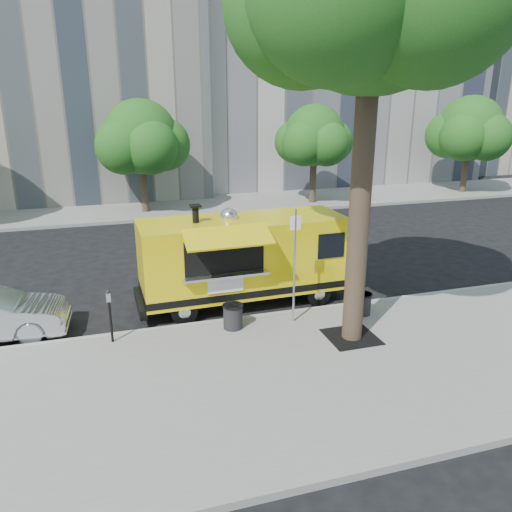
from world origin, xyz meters
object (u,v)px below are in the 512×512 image
Objects in this scene: trash_bin_left at (233,316)px; food_truck at (243,258)px; parking_meter at (110,310)px; trash_bin_right at (362,303)px; far_tree_c at (314,136)px; sign_post at (294,260)px; far_tree_d at (470,129)px; far_tree_b at (141,137)px.

food_truck is at bearing 67.12° from trash_bin_left.
trash_bin_right is (6.50, -0.30, -0.52)m from parking_meter.
sign_post is at bearing -114.81° from far_tree_c.
trash_bin_left is (-18.04, -14.07, -3.40)m from far_tree_d.
sign_post is at bearing -79.85° from far_tree_b.
far_tree_c is 0.92× the size of far_tree_d.
far_tree_c is 1.74× the size of sign_post.
trash_bin_left is 3.55m from trash_bin_right.
far_tree_b is 0.90× the size of food_truck.
parking_meter reaches higher than trash_bin_left.
far_tree_b reaches higher than trash_bin_right.
sign_post is at bearing -66.92° from food_truck.
sign_post is at bearing -2.99° from trash_bin_left.
food_truck is (-7.30, -12.09, -2.32)m from far_tree_c.
food_truck is at bearing -121.10° from far_tree_c.
far_tree_b is 14.59m from trash_bin_left.
parking_meter is at bearing 177.74° from trash_bin_left.
far_tree_c is (9.00, -0.30, -0.12)m from far_tree_b.
trash_bin_right is at bearing -72.59° from far_tree_b.
far_tree_d is 1.88× the size of sign_post.
food_truck is (-17.30, -12.29, -2.49)m from far_tree_d.
food_truck is at bearing 145.00° from trash_bin_right.
far_tree_c is at bearing -1.91° from far_tree_b.
far_tree_b is at bearing 179.70° from far_tree_d.
sign_post is 2.25× the size of parking_meter.
trash_bin_right is (3.54, -0.19, -0.02)m from trash_bin_left.
parking_meter is at bearing -157.36° from food_truck.
trash_bin_right is (1.95, -0.10, -1.38)m from sign_post.
far_tree_d reaches higher than far_tree_b.
sign_post is 2.09m from food_truck.
trash_bin_right is at bearing -3.01° from sign_post.
far_tree_c is at bearing 51.34° from parking_meter.
far_tree_d is (19.00, -0.10, 0.06)m from far_tree_b.
far_tree_c reaches higher than food_truck.
trash_bin_left is at bearing -142.06° from far_tree_d.
far_tree_b reaches higher than parking_meter.
parking_meter reaches higher than trash_bin_right.
trash_bin_left is (-0.75, -1.77, -0.92)m from food_truck.
far_tree_b is 4.12× the size of parking_meter.
trash_bin_right is at bearing -2.67° from parking_meter.
far_tree_d is 23.13m from trash_bin_left.
far_tree_b is 9.01m from far_tree_c.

